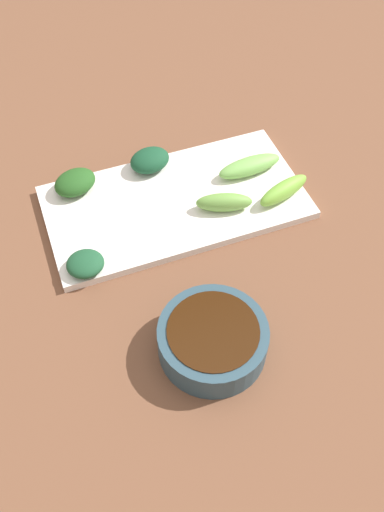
# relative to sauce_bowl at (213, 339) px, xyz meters

# --- Properties ---
(tabletop) EXTENTS (2.10, 2.10, 0.02)m
(tabletop) POSITION_rel_sauce_bowl_xyz_m (0.13, -0.02, -0.03)
(tabletop) COLOR brown
(tabletop) RESTS_ON ground
(sauce_bowl) EXTENTS (0.13, 0.13, 0.04)m
(sauce_bowl) POSITION_rel_sauce_bowl_xyz_m (0.00, 0.00, 0.00)
(sauce_bowl) COLOR #2E4A58
(sauce_bowl) RESTS_ON tabletop
(serving_plate) EXTENTS (0.19, 0.37, 0.01)m
(serving_plate) POSITION_rel_sauce_bowl_xyz_m (0.23, -0.04, -0.02)
(serving_plate) COLOR white
(serving_plate) RESTS_ON tabletop
(broccoli_stalk_0) EXTENTS (0.05, 0.08, 0.03)m
(broccoli_stalk_0) POSITION_rel_sauce_bowl_xyz_m (0.19, -0.09, 0.00)
(broccoli_stalk_0) COLOR #6EA445
(broccoli_stalk_0) RESTS_ON serving_plate
(broccoli_leafy_1) EXTENTS (0.06, 0.07, 0.03)m
(broccoli_leafy_1) POSITION_rel_sauce_bowl_xyz_m (0.30, 0.09, 0.00)
(broccoli_leafy_1) COLOR #24541E
(broccoli_leafy_1) RESTS_ON serving_plate
(broccoli_leafy_2) EXTENTS (0.06, 0.07, 0.03)m
(broccoli_leafy_2) POSITION_rel_sauce_bowl_xyz_m (0.31, -0.03, 0.00)
(broccoli_leafy_2) COLOR #17492C
(broccoli_leafy_2) RESTS_ON serving_plate
(broccoli_stalk_3) EXTENTS (0.04, 0.10, 0.02)m
(broccoli_stalk_3) POSITION_rel_sauce_bowl_xyz_m (0.25, -0.16, 0.00)
(broccoli_stalk_3) COLOR #7ABA56
(broccoli_stalk_3) RESTS_ON serving_plate
(broccoli_leafy_4) EXTENTS (0.05, 0.06, 0.02)m
(broccoli_leafy_4) POSITION_rel_sauce_bowl_xyz_m (0.16, 0.11, -0.00)
(broccoli_leafy_4) COLOR #1D502F
(broccoli_leafy_4) RESTS_ON serving_plate
(broccoli_stalk_5) EXTENTS (0.05, 0.09, 0.03)m
(broccoli_stalk_5) POSITION_rel_sauce_bowl_xyz_m (0.18, -0.18, 0.00)
(broccoli_stalk_5) COLOR #77B73D
(broccoli_stalk_5) RESTS_ON serving_plate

